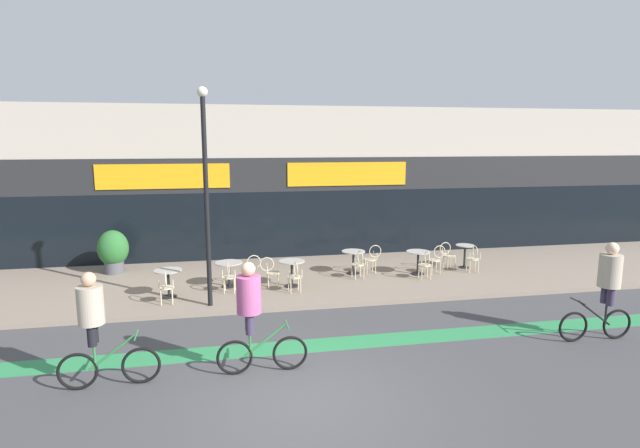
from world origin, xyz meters
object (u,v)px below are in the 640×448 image
(bistro_table_3, at_px, (353,257))
(cafe_chair_3_side, at_px, (372,257))
(bistro_table_0, at_px, (168,278))
(cafe_chair_2_near, at_px, (295,275))
(planter_pot, at_px, (113,250))
(bistro_table_1, at_px, (229,269))
(cyclist_0, at_px, (252,309))
(cafe_chair_1_side, at_px, (251,268))
(cyclist_1, at_px, (607,283))
(bistro_table_2, at_px, (292,268))
(lamp_post, at_px, (206,183))
(cafe_chair_0_near, at_px, (166,285))
(cafe_chair_3_near, at_px, (359,262))
(cafe_chair_4_near, at_px, (426,263))
(cafe_chair_5_near, at_px, (474,257))
(bistro_table_5, at_px, (465,252))
(cafe_chair_4_side, at_px, (437,257))
(cafe_chair_2_side, at_px, (270,270))
(cafe_chair_1_near, at_px, (229,275))
(bistro_table_4, at_px, (418,258))
(cafe_chair_5_side, at_px, (447,253))
(cyclist_2, at_px, (95,321))

(bistro_table_3, height_order, cafe_chair_3_side, cafe_chair_3_side)
(bistro_table_0, bearing_deg, cafe_chair_3_side, 12.78)
(cafe_chair_2_near, distance_m, planter_pot, 6.28)
(bistro_table_1, xyz_separation_m, cyclist_0, (0.37, -5.39, 0.62))
(cafe_chair_1_side, height_order, cafe_chair_3_side, same)
(planter_pot, height_order, cyclist_1, cyclist_1)
(bistro_table_2, height_order, lamp_post, lamp_post)
(cafe_chair_0_near, height_order, cafe_chair_3_near, same)
(cafe_chair_4_near, relative_size, cafe_chair_5_near, 1.00)
(cafe_chair_1_side, xyz_separation_m, cafe_chair_4_near, (5.28, -0.39, 0.00))
(bistro_table_3, bearing_deg, bistro_table_5, 0.25)
(cafe_chair_4_side, bearing_deg, bistro_table_1, -0.24)
(cyclist_1, bearing_deg, bistro_table_0, -23.21)
(bistro_table_3, bearing_deg, cafe_chair_5_near, -9.03)
(bistro_table_3, bearing_deg, cafe_chair_2_side, -159.58)
(cafe_chair_1_near, height_order, cyclist_0, cyclist_0)
(cafe_chair_4_near, xyz_separation_m, cafe_chair_4_side, (0.63, 0.63, 0.00))
(bistro_table_4, relative_size, cafe_chair_4_near, 0.83)
(cafe_chair_3_near, bearing_deg, bistro_table_5, -88.30)
(cafe_chair_2_side, distance_m, cafe_chair_5_side, 6.05)
(bistro_table_3, bearing_deg, cafe_chair_5_side, 0.14)
(cafe_chair_1_side, xyz_separation_m, cafe_chair_5_near, (7.11, 0.08, 0.00))
(cafe_chair_1_near, height_order, cafe_chair_5_near, same)
(bistro_table_3, bearing_deg, planter_pot, 168.47)
(bistro_table_2, relative_size, cafe_chair_2_near, 0.85)
(cafe_chair_1_side, distance_m, cafe_chair_3_side, 3.97)
(bistro_table_2, xyz_separation_m, cyclist_0, (-1.42, -5.06, 0.60))
(bistro_table_4, bearing_deg, cyclist_2, -145.42)
(cafe_chair_4_side, bearing_deg, bistro_table_2, 4.48)
(bistro_table_4, distance_m, cafe_chair_5_near, 1.84)
(lamp_post, bearing_deg, cyclist_1, -23.22)
(cafe_chair_0_near, xyz_separation_m, cafe_chair_1_near, (1.61, 0.70, 0.00))
(bistro_table_5, height_order, cyclist_1, cyclist_1)
(cafe_chair_5_near, bearing_deg, cafe_chair_4_near, 111.89)
(bistro_table_0, bearing_deg, cafe_chair_4_side, 6.60)
(bistro_table_4, relative_size, cafe_chair_5_near, 0.83)
(bistro_table_5, height_order, lamp_post, lamp_post)
(cafe_chair_0_near, relative_size, cafe_chair_4_near, 1.00)
(bistro_table_1, height_order, lamp_post, lamp_post)
(cafe_chair_5_side, xyz_separation_m, cyclist_2, (-9.46, -6.15, 0.59))
(bistro_table_5, bearing_deg, cafe_chair_2_side, -171.04)
(cafe_chair_2_near, xyz_separation_m, cafe_chair_5_side, (5.32, 1.66, 0.00))
(bistro_table_3, bearing_deg, cyclist_1, -55.59)
(cafe_chair_4_near, bearing_deg, cafe_chair_1_side, 87.98)
(bistro_table_0, relative_size, cafe_chair_3_near, 0.84)
(bistro_table_0, bearing_deg, bistro_table_1, 23.21)
(cafe_chair_2_near, bearing_deg, bistro_table_1, 56.67)
(bistro_table_1, relative_size, cafe_chair_0_near, 0.88)
(bistro_table_1, bearing_deg, cafe_chair_4_near, -3.70)
(bistro_table_0, xyz_separation_m, cafe_chair_3_near, (5.55, 0.77, -0.03))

